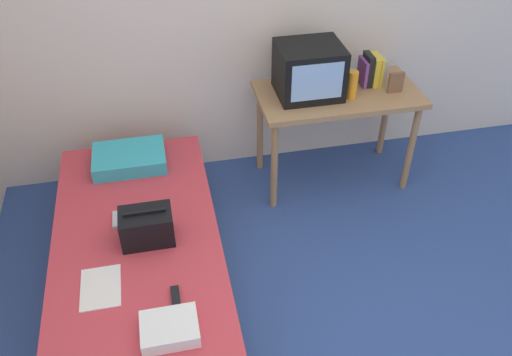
{
  "coord_description": "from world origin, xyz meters",
  "views": [
    {
      "loc": [
        -0.71,
        -1.61,
        2.67
      ],
      "look_at": [
        -0.16,
        0.98,
        0.55
      ],
      "focal_mm": 37.6,
      "sensor_mm": 36.0,
      "label": 1
    }
  ],
  "objects_px": {
    "tv": "(309,70)",
    "magazine": "(101,288)",
    "water_bottle": "(352,85)",
    "picture_frame": "(396,83)",
    "remote_silver": "(116,220)",
    "desk": "(337,104)",
    "folded_towel": "(170,329)",
    "handbag": "(147,226)",
    "bed": "(141,261)",
    "remote_dark": "(176,298)",
    "pillow": "(129,158)",
    "book_row": "(372,70)"
  },
  "relations": [
    {
      "from": "bed",
      "to": "desk",
      "type": "height_order",
      "value": "desk"
    },
    {
      "from": "picture_frame",
      "to": "remote_dark",
      "type": "bearing_deg",
      "value": -143.45
    },
    {
      "from": "tv",
      "to": "water_bottle",
      "type": "height_order",
      "value": "tv"
    },
    {
      "from": "bed",
      "to": "tv",
      "type": "distance_m",
      "value": 1.7
    },
    {
      "from": "desk",
      "to": "remote_dark",
      "type": "height_order",
      "value": "desk"
    },
    {
      "from": "bed",
      "to": "remote_dark",
      "type": "distance_m",
      "value": 0.6
    },
    {
      "from": "bed",
      "to": "folded_towel",
      "type": "distance_m",
      "value": 0.78
    },
    {
      "from": "tv",
      "to": "picture_frame",
      "type": "relative_size",
      "value": 2.91
    },
    {
      "from": "magazine",
      "to": "remote_dark",
      "type": "bearing_deg",
      "value": -22.8
    },
    {
      "from": "desk",
      "to": "book_row",
      "type": "relative_size",
      "value": 4.97
    },
    {
      "from": "book_row",
      "to": "pillow",
      "type": "distance_m",
      "value": 1.83
    },
    {
      "from": "desk",
      "to": "tv",
      "type": "distance_m",
      "value": 0.36
    },
    {
      "from": "handbag",
      "to": "magazine",
      "type": "xyz_separation_m",
      "value": [
        -0.27,
        -0.32,
        -0.1
      ]
    },
    {
      "from": "bed",
      "to": "picture_frame",
      "type": "distance_m",
      "value": 2.12
    },
    {
      "from": "tv",
      "to": "folded_towel",
      "type": "xyz_separation_m",
      "value": [
        -1.13,
        -1.57,
        -0.47
      ]
    },
    {
      "from": "desk",
      "to": "magazine",
      "type": "xyz_separation_m",
      "value": [
        -1.69,
        -1.18,
        -0.23
      ]
    },
    {
      "from": "desk",
      "to": "pillow",
      "type": "bearing_deg",
      "value": -176.11
    },
    {
      "from": "tv",
      "to": "remote_silver",
      "type": "height_order",
      "value": "tv"
    },
    {
      "from": "remote_dark",
      "to": "folded_towel",
      "type": "height_order",
      "value": "folded_towel"
    },
    {
      "from": "handbag",
      "to": "magazine",
      "type": "height_order",
      "value": "handbag"
    },
    {
      "from": "desk",
      "to": "folded_towel",
      "type": "height_order",
      "value": "desk"
    },
    {
      "from": "water_bottle",
      "to": "handbag",
      "type": "bearing_deg",
      "value": -152.49
    },
    {
      "from": "water_bottle",
      "to": "remote_dark",
      "type": "distance_m",
      "value": 1.9
    },
    {
      "from": "bed",
      "to": "tv",
      "type": "bearing_deg",
      "value": 33.55
    },
    {
      "from": "tv",
      "to": "magazine",
      "type": "height_order",
      "value": "tv"
    },
    {
      "from": "picture_frame",
      "to": "water_bottle",
      "type": "bearing_deg",
      "value": -178.43
    },
    {
      "from": "picture_frame",
      "to": "remote_silver",
      "type": "relative_size",
      "value": 1.05
    },
    {
      "from": "picture_frame",
      "to": "magazine",
      "type": "distance_m",
      "value": 2.39
    },
    {
      "from": "picture_frame",
      "to": "remote_dark",
      "type": "xyz_separation_m",
      "value": [
        -1.7,
        -1.26,
        -0.4
      ]
    },
    {
      "from": "water_bottle",
      "to": "folded_towel",
      "type": "relative_size",
      "value": 0.71
    },
    {
      "from": "remote_dark",
      "to": "remote_silver",
      "type": "distance_m",
      "value": 0.74
    },
    {
      "from": "tv",
      "to": "picture_frame",
      "type": "distance_m",
      "value": 0.63
    },
    {
      "from": "pillow",
      "to": "picture_frame",
      "type": "bearing_deg",
      "value": 0.6
    },
    {
      "from": "water_bottle",
      "to": "pillow",
      "type": "bearing_deg",
      "value": -179.61
    },
    {
      "from": "remote_dark",
      "to": "folded_towel",
      "type": "bearing_deg",
      "value": -102.82
    },
    {
      "from": "water_bottle",
      "to": "remote_silver",
      "type": "bearing_deg",
      "value": -160.89
    },
    {
      "from": "book_row",
      "to": "folded_towel",
      "type": "distance_m",
      "value": 2.32
    },
    {
      "from": "water_bottle",
      "to": "book_row",
      "type": "distance_m",
      "value": 0.27
    },
    {
      "from": "handbag",
      "to": "bed",
      "type": "bearing_deg",
      "value": 149.82
    },
    {
      "from": "water_bottle",
      "to": "handbag",
      "type": "xyz_separation_m",
      "value": [
        -1.48,
        -0.77,
        -0.33
      ]
    },
    {
      "from": "desk",
      "to": "pillow",
      "type": "relative_size",
      "value": 2.38
    },
    {
      "from": "magazine",
      "to": "remote_dark",
      "type": "xyz_separation_m",
      "value": [
        0.38,
        -0.16,
        0.01
      ]
    },
    {
      "from": "tv",
      "to": "picture_frame",
      "type": "bearing_deg",
      "value": -10.23
    },
    {
      "from": "pillow",
      "to": "remote_silver",
      "type": "xyz_separation_m",
      "value": [
        -0.1,
        -0.57,
        -0.04
      ]
    },
    {
      "from": "water_bottle",
      "to": "folded_towel",
      "type": "xyz_separation_m",
      "value": [
        -1.41,
        -1.45,
        -0.39
      ]
    },
    {
      "from": "bed",
      "to": "magazine",
      "type": "bearing_deg",
      "value": -118.44
    },
    {
      "from": "water_bottle",
      "to": "pillow",
      "type": "relative_size",
      "value": 0.41
    },
    {
      "from": "folded_towel",
      "to": "remote_silver",
      "type": "bearing_deg",
      "value": 106.08
    },
    {
      "from": "tv",
      "to": "handbag",
      "type": "height_order",
      "value": "tv"
    },
    {
      "from": "water_bottle",
      "to": "picture_frame",
      "type": "distance_m",
      "value": 0.33
    }
  ]
}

